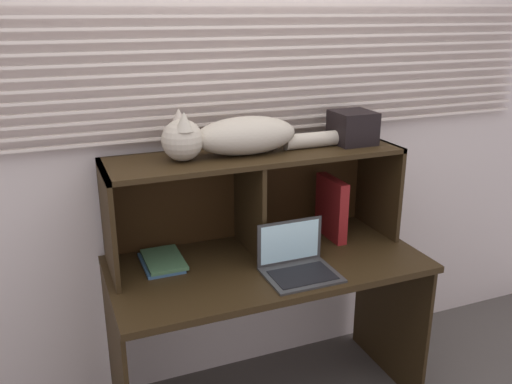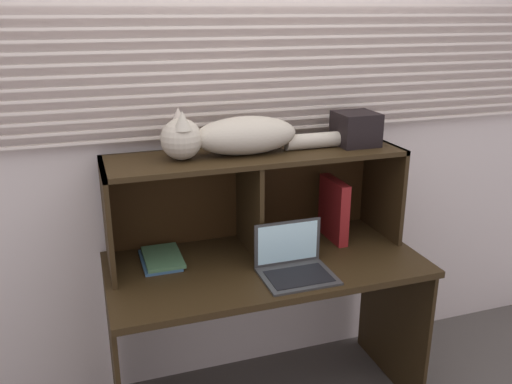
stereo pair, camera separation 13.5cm
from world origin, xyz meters
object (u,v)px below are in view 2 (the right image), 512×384
object	(u,v)px
book_stack	(161,259)
storage_box	(356,129)
cat	(233,136)
laptop	(294,264)
binder_upright	(334,210)

from	to	relation	value
book_stack	storage_box	distance (m)	1.06
cat	book_stack	size ratio (longest dim) A/B	3.25
book_stack	storage_box	xyz separation A→B (m)	(0.92, -0.01, 0.52)
laptop	book_stack	world-z (taller)	laptop
cat	storage_box	world-z (taller)	cat
cat	binder_upright	distance (m)	0.64
cat	binder_upright	xyz separation A→B (m)	(0.50, -0.00, -0.40)
cat	laptop	bearing A→B (deg)	-57.30
laptop	storage_box	world-z (taller)	storage_box
book_stack	storage_box	bearing A→B (deg)	-0.45
binder_upright	storage_box	distance (m)	0.40
cat	laptop	xyz separation A→B (m)	(0.18, -0.28, -0.50)
binder_upright	book_stack	bearing A→B (deg)	179.50
cat	book_stack	bearing A→B (deg)	178.75
binder_upright	storage_box	world-z (taller)	storage_box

